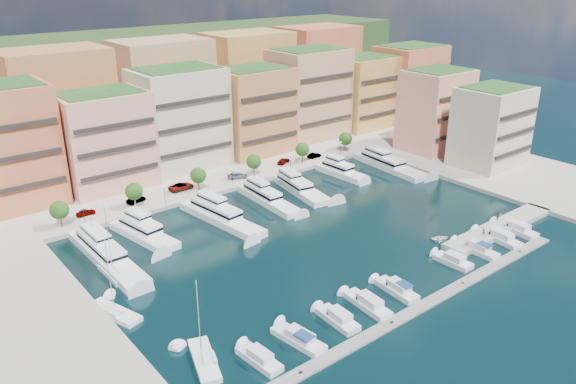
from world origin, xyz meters
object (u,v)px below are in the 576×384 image
tree_4 (302,149)px  lamppost_2 (232,174)px  cruiser_8 (499,238)px  car_4 (283,161)px  car_1 (136,200)px  car_5 (314,155)px  tree_3 (254,162)px  lamppost_4 (341,146)px  yacht_6 (387,164)px  tender_0 (440,238)px  car_0 (86,212)px  sailboat_0 (205,361)px  cruiser_1 (299,339)px  yacht_3 (266,197)px  lamppost_3 (290,159)px  person_1 (497,216)px  yacht_2 (219,215)px  yacht_5 (340,171)px  person_0 (484,232)px  cruiser_0 (259,359)px  lamppost_1 (164,192)px  car_2 (181,186)px  cruiser_6 (453,261)px  yacht_1 (142,232)px  cruiser_4 (397,289)px  sailboat_2 (114,274)px  car_3 (237,176)px  cruiser_2 (338,319)px  tree_0 (59,210)px  tender_3 (501,214)px  sailboat_1 (115,313)px  yacht_0 (105,253)px  cruiser_7 (477,249)px  tree_2 (198,175)px  yacht_4 (299,188)px  tree_1 (134,191)px

tree_4 → lamppost_2: (-24.00, -2.30, -0.92)m
cruiser_8 → car_4: 61.02m
car_1 → car_5: size_ratio=1.05×
tree_3 → lamppost_4: 28.11m
yacht_6 → tender_0: size_ratio=6.68×
lamppost_2 → car_0: bearing=171.8°
sailboat_0 → cruiser_1: bearing=-19.8°
yacht_3 → cruiser_8: (24.25, -44.27, -0.66)m
lamppost_3 → person_1: size_ratio=2.73×
yacht_2 → yacht_5: bearing=5.9°
car_5 → person_0: person_0 is taller
cruiser_0 → person_1: bearing=4.0°
tree_4 → tree_3: bearing=180.0°
tree_4 → person_0: bearing=-90.8°
lamppost_1 → car_2: (6.94, 5.23, -1.98)m
lamppost_1 → cruiser_6: 62.84m
yacht_1 → car_2: yacht_1 is taller
yacht_5 → lamppost_1: bearing=168.6°
yacht_1 → person_0: yacht_1 is taller
cruiser_4 → car_5: car_5 is taller
sailboat_2 → tender_0: bearing=-26.2°
car_3 → yacht_2: bearing=157.9°
cruiser_2 → cruiser_8: bearing=-0.0°
tree_0 → cruiser_1: bearing=-76.2°
cruiser_0 → cruiser_4: size_ratio=0.91×
cruiser_0 → cruiser_1: bearing=-0.3°
person_0 → lamppost_3: bearing=-7.4°
cruiser_8 → tender_3: cruiser_8 is taller
yacht_6 → cruiser_0: (-73.62, -42.77, -0.66)m
sailboat_1 → person_1: (75.65, -18.58, 1.46)m
yacht_6 → sailboat_2: size_ratio=1.82×
person_0 → car_4: bearing=-9.3°
lamppost_1 → yacht_0: (-19.74, -14.42, -2.62)m
car_3 → person_1: 61.42m
cruiser_7 → yacht_5: bearing=79.1°
cruiser_7 → sailboat_2: (-57.00, 34.74, -0.25)m
sailboat_2 → car_3: size_ratio=2.57×
tree_2 → tender_3: (44.48, -51.80, -4.38)m
yacht_4 → car_3: (-7.81, 14.58, 0.65)m
cruiser_1 → yacht_1: bearing=93.4°
tree_4 → cruiser_8: size_ratio=0.60×
tree_1 → lamppost_1: (6.00, -2.30, -0.92)m
car_5 → car_3: bearing=89.8°
tree_2 → yacht_1: 24.40m
car_5 → yacht_4: bearing=129.1°
sailboat_2 → tree_2: bearing=37.1°
tree_1 → person_0: bearing=-49.9°
cruiser_8 → person_0: bearing=140.5°
tree_2 → lamppost_4: (44.00, -2.30, -0.92)m
car_2 → lamppost_4: bearing=-97.1°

